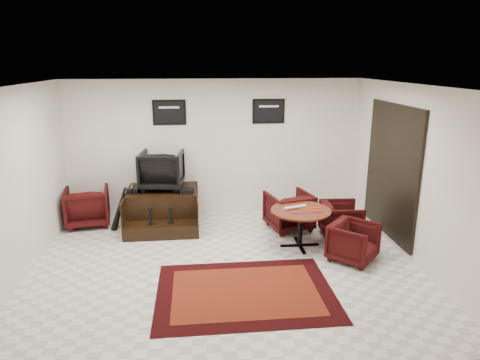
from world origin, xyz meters
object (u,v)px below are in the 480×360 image
object	(u,v)px
armchair_side	(87,205)
meeting_table	(301,214)
shine_chair	(162,168)
shine_podium	(163,209)
table_chair_corner	(354,240)
table_chair_back	(289,209)
table_chair_window	(341,218)

from	to	relation	value
armchair_side	meeting_table	distance (m)	4.18
shine_chair	shine_podium	bearing A→B (deg)	96.14
shine_chair	table_chair_corner	distance (m)	3.86
shine_chair	armchair_side	bearing A→B (deg)	5.52
armchair_side	shine_chair	bearing A→B (deg)	169.83
table_chair_back	table_chair_corner	bearing A→B (deg)	103.23
table_chair_window	table_chair_corner	xyz separation A→B (m)	(-0.13, -0.99, -0.01)
table_chair_back	armchair_side	bearing A→B (deg)	-23.27
table_chair_back	table_chair_window	xyz separation A→B (m)	(0.88, -0.46, -0.05)
shine_podium	armchair_side	world-z (taller)	armchair_side
meeting_table	table_chair_corner	distance (m)	0.99
shine_podium	table_chair_back	bearing A→B (deg)	-11.01
armchair_side	meeting_table	bearing A→B (deg)	150.14
shine_podium	table_chair_corner	distance (m)	3.70
shine_chair	table_chair_corner	xyz separation A→B (m)	(3.17, -2.06, -0.77)
shine_podium	table_chair_window	distance (m)	3.43
table_chair_corner	armchair_side	bearing A→B (deg)	108.71
table_chair_corner	shine_chair	bearing A→B (deg)	99.73
shine_podium	table_chair_corner	bearing A→B (deg)	-31.22
meeting_table	table_chair_corner	xyz separation A→B (m)	(0.73, -0.63, -0.24)
meeting_table	table_chair_window	world-z (taller)	table_chair_window
shine_podium	meeting_table	world-z (taller)	shine_podium
shine_podium	armchair_side	bearing A→B (deg)	173.86
shine_podium	shine_chair	world-z (taller)	shine_chair
shine_chair	armchair_side	distance (m)	1.64
meeting_table	shine_podium	bearing A→B (deg)	152.10
table_chair_back	shine_podium	bearing A→B (deg)	-25.10
armchair_side	table_chair_corner	world-z (taller)	armchair_side
shine_chair	table_chair_back	distance (m)	2.60
armchair_side	table_chair_corner	size ratio (longest dim) A/B	1.19
shine_chair	table_chair_back	bearing A→B (deg)	171.89
shine_chair	table_chair_corner	world-z (taller)	shine_chair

